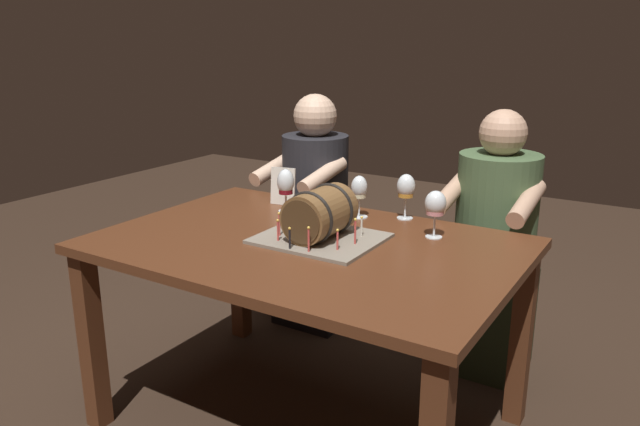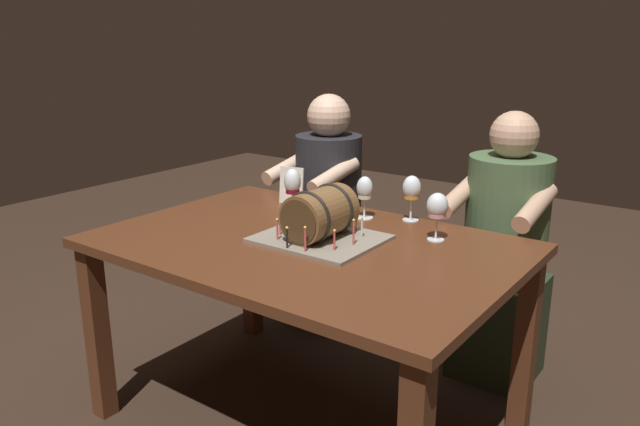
{
  "view_description": "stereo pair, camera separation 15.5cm",
  "coord_description": "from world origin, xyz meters",
  "px_view_note": "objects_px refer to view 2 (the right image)",
  "views": [
    {
      "loc": [
        1.13,
        -1.73,
        1.43
      ],
      "look_at": [
        0.03,
        0.04,
        0.83
      ],
      "focal_mm": 34.63,
      "sensor_mm": 36.0,
      "label": 1
    },
    {
      "loc": [
        1.26,
        -1.64,
        1.43
      ],
      "look_at": [
        0.03,
        0.04,
        0.83
      ],
      "focal_mm": 34.63,
      "sensor_mm": 36.0,
      "label": 2
    }
  ],
  "objects_px": {
    "dining_table": "(307,266)",
    "wine_glass_amber": "(412,190)",
    "wine_glass_rose": "(437,208)",
    "wine_glass_red": "(293,184)",
    "menu_card": "(291,186)",
    "barrel_cake": "(320,218)",
    "wine_glass_white": "(365,190)",
    "person_seated_left": "(328,222)",
    "person_seated_right": "(503,260)"
  },
  "relations": [
    {
      "from": "wine_glass_white",
      "to": "wine_glass_red",
      "type": "xyz_separation_m",
      "value": [
        -0.29,
        -0.08,
        0.0
      ]
    },
    {
      "from": "dining_table",
      "to": "wine_glass_white",
      "type": "bearing_deg",
      "value": 87.69
    },
    {
      "from": "menu_card",
      "to": "dining_table",
      "type": "bearing_deg",
      "value": -55.58
    },
    {
      "from": "dining_table",
      "to": "person_seated_right",
      "type": "xyz_separation_m",
      "value": [
        0.45,
        0.76,
        -0.11
      ]
    },
    {
      "from": "wine_glass_rose",
      "to": "person_seated_right",
      "type": "bearing_deg",
      "value": 80.23
    },
    {
      "from": "menu_card",
      "to": "wine_glass_white",
      "type": "bearing_deg",
      "value": -10.21
    },
    {
      "from": "wine_glass_red",
      "to": "person_seated_left",
      "type": "relative_size",
      "value": 0.15
    },
    {
      "from": "barrel_cake",
      "to": "menu_card",
      "type": "bearing_deg",
      "value": 140.17
    },
    {
      "from": "wine_glass_white",
      "to": "person_seated_left",
      "type": "relative_size",
      "value": 0.15
    },
    {
      "from": "person_seated_left",
      "to": "person_seated_right",
      "type": "xyz_separation_m",
      "value": [
        0.9,
        0.0,
        -0.0
      ]
    },
    {
      "from": "wine_glass_red",
      "to": "person_seated_right",
      "type": "xyz_separation_m",
      "value": [
        0.73,
        0.49,
        -0.32
      ]
    },
    {
      "from": "dining_table",
      "to": "menu_card",
      "type": "bearing_deg",
      "value": 134.67
    },
    {
      "from": "dining_table",
      "to": "wine_glass_amber",
      "type": "bearing_deg",
      "value": 67.87
    },
    {
      "from": "wine_glass_amber",
      "to": "person_seated_left",
      "type": "bearing_deg",
      "value": 152.64
    },
    {
      "from": "barrel_cake",
      "to": "wine_glass_rose",
      "type": "xyz_separation_m",
      "value": [
        0.33,
        0.24,
        0.04
      ]
    },
    {
      "from": "wine_glass_rose",
      "to": "menu_card",
      "type": "distance_m",
      "value": 0.72
    },
    {
      "from": "wine_glass_white",
      "to": "wine_glass_amber",
      "type": "relative_size",
      "value": 0.94
    },
    {
      "from": "dining_table",
      "to": "barrel_cake",
      "type": "bearing_deg",
      "value": 47.59
    },
    {
      "from": "wine_glass_rose",
      "to": "person_seated_right",
      "type": "height_order",
      "value": "person_seated_right"
    },
    {
      "from": "wine_glass_rose",
      "to": "menu_card",
      "type": "bearing_deg",
      "value": 173.54
    },
    {
      "from": "wine_glass_red",
      "to": "menu_card",
      "type": "relative_size",
      "value": 1.11
    },
    {
      "from": "barrel_cake",
      "to": "wine_glass_white",
      "type": "distance_m",
      "value": 0.32
    },
    {
      "from": "menu_card",
      "to": "person_seated_right",
      "type": "relative_size",
      "value": 0.14
    },
    {
      "from": "wine_glass_rose",
      "to": "wine_glass_red",
      "type": "xyz_separation_m",
      "value": [
        -0.64,
        -0.0,
        -0.0
      ]
    },
    {
      "from": "person_seated_left",
      "to": "wine_glass_rose",
      "type": "bearing_deg",
      "value": -30.87
    },
    {
      "from": "person_seated_right",
      "to": "dining_table",
      "type": "bearing_deg",
      "value": -120.45
    },
    {
      "from": "dining_table",
      "to": "wine_glass_amber",
      "type": "distance_m",
      "value": 0.52
    },
    {
      "from": "wine_glass_white",
      "to": "menu_card",
      "type": "bearing_deg",
      "value": -179.96
    },
    {
      "from": "barrel_cake",
      "to": "wine_glass_white",
      "type": "xyz_separation_m",
      "value": [
        -0.02,
        0.32,
        0.03
      ]
    },
    {
      "from": "wine_glass_red",
      "to": "wine_glass_white",
      "type": "bearing_deg",
      "value": 16.07
    },
    {
      "from": "menu_card",
      "to": "person_seated_right",
      "type": "distance_m",
      "value": 0.94
    },
    {
      "from": "wine_glass_amber",
      "to": "person_seated_right",
      "type": "relative_size",
      "value": 0.16
    },
    {
      "from": "barrel_cake",
      "to": "wine_glass_amber",
      "type": "xyz_separation_m",
      "value": [
        0.15,
        0.4,
        0.04
      ]
    },
    {
      "from": "barrel_cake",
      "to": "wine_glass_white",
      "type": "relative_size",
      "value": 2.46
    },
    {
      "from": "barrel_cake",
      "to": "menu_card",
      "type": "xyz_separation_m",
      "value": [
        -0.39,
        0.32,
        -0.0
      ]
    },
    {
      "from": "wine_glass_amber",
      "to": "wine_glass_red",
      "type": "height_order",
      "value": "wine_glass_amber"
    },
    {
      "from": "barrel_cake",
      "to": "person_seated_right",
      "type": "relative_size",
      "value": 0.36
    },
    {
      "from": "dining_table",
      "to": "wine_glass_rose",
      "type": "bearing_deg",
      "value": 37.16
    },
    {
      "from": "dining_table",
      "to": "wine_glass_white",
      "type": "xyz_separation_m",
      "value": [
        0.01,
        0.36,
        0.21
      ]
    },
    {
      "from": "wine_glass_red",
      "to": "menu_card",
      "type": "bearing_deg",
      "value": 131.2
    },
    {
      "from": "barrel_cake",
      "to": "wine_glass_amber",
      "type": "distance_m",
      "value": 0.43
    },
    {
      "from": "barrel_cake",
      "to": "wine_glass_rose",
      "type": "bearing_deg",
      "value": 35.94
    },
    {
      "from": "wine_glass_red",
      "to": "dining_table",
      "type": "bearing_deg",
      "value": -44.34
    },
    {
      "from": "dining_table",
      "to": "wine_glass_white",
      "type": "relative_size",
      "value": 8.6
    },
    {
      "from": "wine_glass_rose",
      "to": "wine_glass_red",
      "type": "relative_size",
      "value": 0.97
    },
    {
      "from": "dining_table",
      "to": "menu_card",
      "type": "xyz_separation_m",
      "value": [
        -0.35,
        0.36,
        0.18
      ]
    },
    {
      "from": "barrel_cake",
      "to": "wine_glass_red",
      "type": "distance_m",
      "value": 0.39
    },
    {
      "from": "wine_glass_rose",
      "to": "wine_glass_amber",
      "type": "xyz_separation_m",
      "value": [
        -0.19,
        0.16,
        0.0
      ]
    },
    {
      "from": "barrel_cake",
      "to": "wine_glass_red",
      "type": "relative_size",
      "value": 2.34
    },
    {
      "from": "wine_glass_rose",
      "to": "wine_glass_red",
      "type": "height_order",
      "value": "wine_glass_red"
    }
  ]
}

